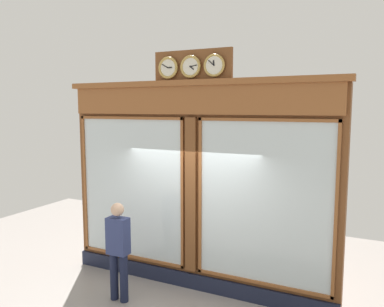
% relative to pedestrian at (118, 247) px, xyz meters
% --- Properties ---
extents(shop_facade, '(5.14, 0.42, 4.22)m').
position_rel_pedestrian_xyz_m(shop_facade, '(-0.91, -1.07, 0.95)').
color(shop_facade, brown).
rests_on(shop_facade, ground_plane).
extents(pedestrian, '(0.36, 0.22, 1.69)m').
position_rel_pedestrian_xyz_m(pedestrian, '(0.00, 0.00, 0.00)').
color(pedestrian, '#191E38').
rests_on(pedestrian, ground_plane).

